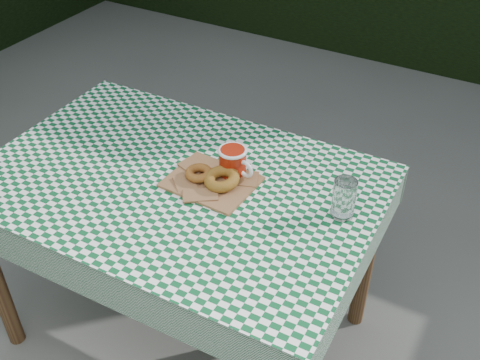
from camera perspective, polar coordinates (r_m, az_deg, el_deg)
name	(u,v)px	position (r m, az deg, el deg)	size (l,w,h in m)	color
table	(184,263)	(2.12, -5.62, -8.21)	(1.27, 0.85, 0.75)	#4F2C1B
tablecloth	(177,181)	(1.87, -6.31, -0.08)	(1.29, 0.87, 0.01)	#0B4823
paper_bag	(211,181)	(1.84, -2.85, -0.11)	(0.27, 0.22, 0.01)	#946640
bagel_front	(199,173)	(1.84, -4.11, 0.69)	(0.09, 0.09, 0.03)	#965C1F
bagel_back	(222,179)	(1.81, -1.83, 0.11)	(0.12, 0.12, 0.04)	#935F1E
coffee_mug	(233,162)	(1.85, -0.74, 1.78)	(0.18, 0.18, 0.10)	maroon
drinking_glass	(344,199)	(1.71, 10.28, -1.82)	(0.07, 0.07, 0.13)	white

